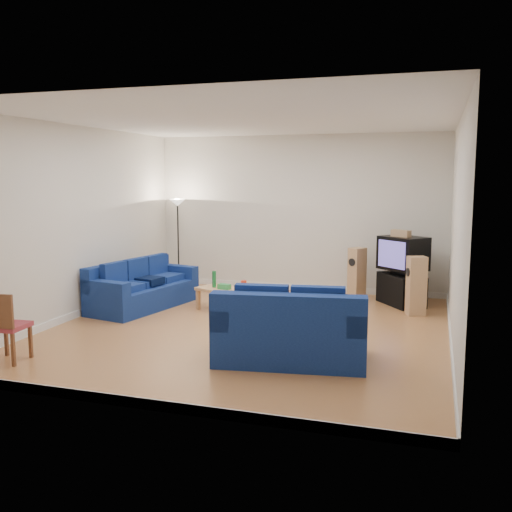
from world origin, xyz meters
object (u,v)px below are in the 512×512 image
(sofa_three_seat, at_px, (141,290))
(sofa_loveseat, at_px, (290,334))
(coffee_table, at_px, (227,292))
(tv_stand, at_px, (401,290))
(television, at_px, (403,253))

(sofa_three_seat, relative_size, sofa_loveseat, 1.12)
(coffee_table, relative_size, tv_stand, 1.32)
(sofa_three_seat, xyz_separation_m, coffee_table, (1.61, 0.16, 0.04))
(sofa_three_seat, distance_m, sofa_loveseat, 3.98)
(sofa_loveseat, height_order, tv_stand, sofa_loveseat)
(sofa_loveseat, xyz_separation_m, television, (1.17, 3.80, 0.60))
(sofa_three_seat, bearing_deg, television, 121.22)
(coffee_table, bearing_deg, sofa_three_seat, -174.24)
(sofa_three_seat, bearing_deg, sofa_loveseat, 68.28)
(television, bearing_deg, sofa_three_seat, -120.85)
(coffee_table, distance_m, television, 3.30)
(tv_stand, bearing_deg, sofa_three_seat, -105.74)
(coffee_table, distance_m, tv_stand, 3.24)
(sofa_three_seat, height_order, sofa_loveseat, sofa_loveseat)
(sofa_three_seat, distance_m, coffee_table, 1.62)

